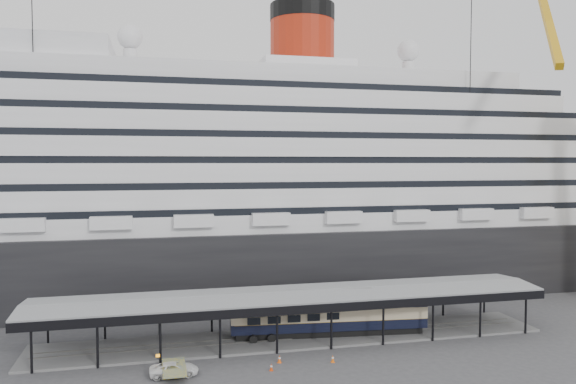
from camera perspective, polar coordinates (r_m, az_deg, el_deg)
The scene contains 8 objects.
ground at distance 59.11m, azimuth 1.93°, elevation -16.14°, with size 200.00×200.00×0.00m, color #3E3E41.
cruise_ship at distance 87.12m, azimuth -3.63°, elevation 2.32°, with size 130.00×30.00×43.90m.
platform_canopy at distance 63.01m, azimuth 0.69°, elevation -12.66°, with size 56.00×9.18×5.30m.
port_truck at distance 54.41m, azimuth -11.50°, elevation -17.23°, with size 2.03×4.39×1.22m, color white.
pullman_carriage at distance 63.99m, azimuth 4.20°, elevation -12.20°, with size 22.02×4.95×21.45m.
traffic_cone_left at distance 56.66m, azimuth -0.88°, elevation -16.59°, with size 0.51×0.51×0.75m.
traffic_cone_mid at distance 54.73m, azimuth -1.71°, elevation -17.35°, with size 0.43×0.43×0.68m.
traffic_cone_right at distance 56.93m, azimuth 4.57°, elevation -16.52°, with size 0.39×0.39×0.72m.
Camera 1 is at (-14.87, -53.82, 19.37)m, focal length 35.00 mm.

